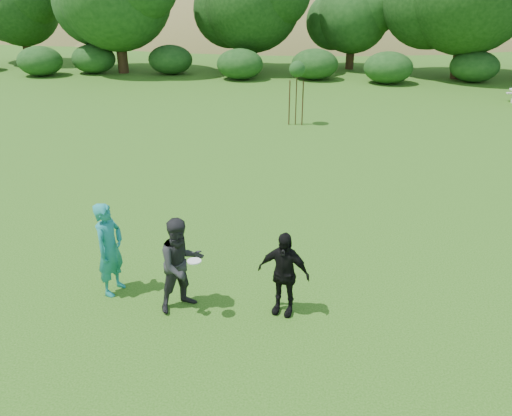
# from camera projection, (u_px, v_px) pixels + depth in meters

# --- Properties ---
(ground) EXTENTS (120.00, 120.00, 0.00)m
(ground) POSITION_uv_depth(u_px,v_px,m) (234.00, 323.00, 9.68)
(ground) COLOR #19470C
(ground) RESTS_ON ground
(player_teal) EXTENTS (0.63, 0.83, 2.04)m
(player_teal) POSITION_uv_depth(u_px,v_px,m) (110.00, 249.00, 10.27)
(player_teal) COLOR #1C7E7E
(player_teal) RESTS_ON ground
(player_grey) EXTENTS (1.21, 1.20, 1.97)m
(player_grey) POSITION_uv_depth(u_px,v_px,m) (181.00, 265.00, 9.77)
(player_grey) COLOR #242426
(player_grey) RESTS_ON ground
(player_black) EXTENTS (1.11, 0.64, 1.77)m
(player_black) POSITION_uv_depth(u_px,v_px,m) (283.00, 273.00, 9.66)
(player_black) COLOR black
(player_black) RESTS_ON ground
(frisbee) EXTENTS (0.27, 0.27, 0.04)m
(frisbee) POSITION_uv_depth(u_px,v_px,m) (194.00, 261.00, 9.33)
(frisbee) COLOR white
(frisbee) RESTS_ON ground
(sapling) EXTENTS (0.70, 0.70, 2.85)m
(sapling) POSITION_uv_depth(u_px,v_px,m) (297.00, 71.00, 21.89)
(sapling) COLOR #382516
(sapling) RESTS_ON ground
(hillside) EXTENTS (150.00, 72.00, 52.00)m
(hillside) POSITION_uv_depth(u_px,v_px,m) (313.00, 109.00, 76.32)
(hillside) COLOR olive
(hillside) RESTS_ON ground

